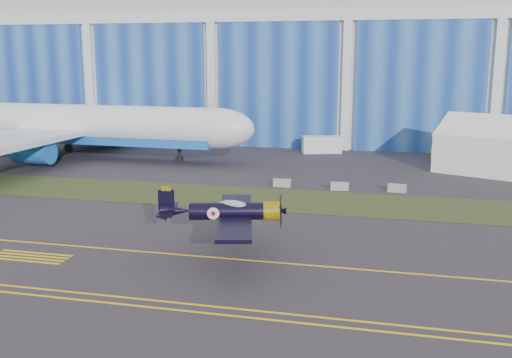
% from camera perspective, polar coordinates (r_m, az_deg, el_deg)
% --- Properties ---
extents(ground, '(260.00, 260.00, 0.00)m').
position_cam_1_polar(ground, '(48.65, 2.95, -6.02)').
color(ground, '#342F36').
rests_on(ground, ground).
extents(grass_median, '(260.00, 10.00, 0.02)m').
position_cam_1_polar(grass_median, '(61.95, 5.37, -2.14)').
color(grass_median, '#475128').
rests_on(grass_median, ground).
extents(hangar, '(220.00, 45.70, 30.00)m').
position_cam_1_polar(hangar, '(117.65, 9.70, 11.63)').
color(hangar, silver).
rests_on(hangar, ground).
extents(taxiway_centreline, '(200.00, 0.20, 0.02)m').
position_cam_1_polar(taxiway_centreline, '(44.00, 1.72, -7.94)').
color(taxiway_centreline, yellow).
rests_on(taxiway_centreline, ground).
extents(edge_line_near, '(80.00, 0.20, 0.02)m').
position_cam_1_polar(edge_line_near, '(35.44, -1.54, -12.97)').
color(edge_line_near, yellow).
rests_on(edge_line_near, ground).
extents(edge_line_far, '(80.00, 0.20, 0.02)m').
position_cam_1_polar(edge_line_far, '(36.32, -1.12, -12.33)').
color(edge_line_far, yellow).
rests_on(edge_line_far, ground).
extents(hold_short_ladder, '(6.00, 2.40, 0.02)m').
position_cam_1_polar(hold_short_ladder, '(48.21, -20.70, -6.94)').
color(hold_short_ladder, yellow).
rests_on(hold_short_ladder, ground).
extents(warbird, '(13.27, 14.83, 3.74)m').
position_cam_1_polar(warbird, '(43.98, -2.77, -3.08)').
color(warbird, black).
rests_on(warbird, ground).
extents(jetliner, '(65.51, 56.19, 22.20)m').
position_cam_1_polar(jetliner, '(91.71, -17.78, 8.85)').
color(jetliner, silver).
rests_on(jetliner, ground).
extents(tent, '(19.34, 17.12, 7.43)m').
position_cam_1_polar(tent, '(82.86, 22.94, 3.10)').
color(tent, white).
rests_on(tent, ground).
extents(shipping_container, '(6.35, 4.04, 2.56)m').
position_cam_1_polar(shipping_container, '(92.99, 6.27, 3.29)').
color(shipping_container, silver).
rests_on(shipping_container, ground).
extents(tug, '(2.86, 2.15, 1.50)m').
position_cam_1_polar(tug, '(92.12, 17.17, 2.42)').
color(tug, yellow).
rests_on(tug, ground).
extents(barrier_a, '(2.03, 0.69, 0.90)m').
position_cam_1_polar(barrier_a, '(68.57, 2.50, -0.38)').
color(barrier_a, gray).
rests_on(barrier_a, ground).
extents(barrier_b, '(2.06, 0.85, 0.90)m').
position_cam_1_polar(barrier_b, '(67.41, 7.96, -0.69)').
color(barrier_b, gray).
rests_on(barrier_b, ground).
extents(barrier_c, '(2.05, 0.81, 0.90)m').
position_cam_1_polar(barrier_c, '(67.62, 13.28, -0.86)').
color(barrier_c, gray).
rests_on(barrier_c, ground).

